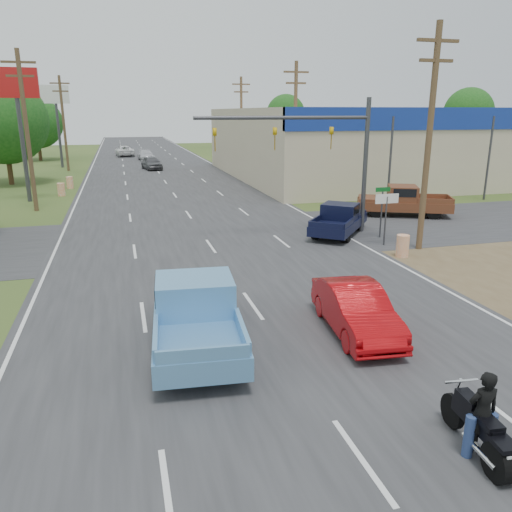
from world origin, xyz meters
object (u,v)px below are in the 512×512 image
object	(u,v)px
brown_pickup	(402,201)
distant_car_white	(125,151)
distant_car_silver	(146,155)
motorcycle	(482,433)
rider	(482,417)
navy_pickup	(340,219)
red_convertible	(356,310)
blue_pickup	(195,310)
distant_car_grey	(152,163)

from	to	relation	value
brown_pickup	distant_car_white	xyz separation A→B (m)	(-16.04, 49.82, -0.20)
distant_car_white	distant_car_silver	bearing A→B (deg)	105.01
motorcycle	distant_car_white	bearing A→B (deg)	99.92
rider	navy_pickup	xyz separation A→B (m)	(4.90, 17.17, 0.00)
distant_car_silver	distant_car_white	bearing A→B (deg)	104.82
red_convertible	motorcycle	xyz separation A→B (m)	(-0.21, -5.69, -0.19)
distant_car_silver	rider	bearing A→B (deg)	-92.11
red_convertible	distant_car_white	size ratio (longest dim) A/B	0.81
distant_car_silver	motorcycle	bearing A→B (deg)	-92.12
motorcycle	rider	bearing A→B (deg)	90.00
red_convertible	motorcycle	distance (m)	5.70
blue_pickup	brown_pickup	size ratio (longest dim) A/B	1.00
distant_car_grey	distant_car_silver	world-z (taller)	distant_car_grey
distant_car_grey	navy_pickup	bearing A→B (deg)	-87.37
navy_pickup	distant_car_white	size ratio (longest dim) A/B	0.94
red_convertible	blue_pickup	size ratio (longest dim) A/B	0.72
navy_pickup	brown_pickup	world-z (taller)	brown_pickup
motorcycle	rider	distance (m)	0.32
blue_pickup	distant_car_white	world-z (taller)	blue_pickup
red_convertible	rider	xyz separation A→B (m)	(-0.20, -5.63, 0.12)
blue_pickup	distant_car_white	bearing A→B (deg)	95.91
rider	distant_car_grey	size ratio (longest dim) A/B	0.38
rider	navy_pickup	world-z (taller)	rider
rider	distant_car_white	xyz separation A→B (m)	(-5.33, 70.58, -0.09)
blue_pickup	brown_pickup	bearing A→B (deg)	49.04
red_convertible	brown_pickup	distance (m)	18.42
motorcycle	blue_pickup	xyz separation A→B (m)	(-4.42, 6.24, 0.46)
motorcycle	distant_car_white	size ratio (longest dim) A/B	0.43
motorcycle	distant_car_silver	xyz separation A→B (m)	(-2.67, 63.09, 0.15)
distant_car_white	rider	bearing A→B (deg)	89.97
rider	distant_car_grey	distance (m)	51.48
blue_pickup	navy_pickup	world-z (taller)	blue_pickup
navy_pickup	distant_car_silver	size ratio (longest dim) A/B	1.09
blue_pickup	distant_car_grey	bearing A→B (deg)	92.89
rider	distant_car_grey	bearing A→B (deg)	-81.41
navy_pickup	distant_car_grey	world-z (taller)	navy_pickup
motorcycle	distant_car_white	distance (m)	70.84
red_convertible	brown_pickup	size ratio (longest dim) A/B	0.72
rider	distant_car_white	distance (m)	70.78
distant_car_grey	brown_pickup	bearing A→B (deg)	-76.25
distant_car_silver	distant_car_white	world-z (taller)	distant_car_white
rider	blue_pickup	xyz separation A→B (m)	(-4.42, 6.17, 0.15)
distant_car_grey	blue_pickup	bearing A→B (deg)	-102.06
distant_car_silver	distant_car_white	distance (m)	8.01
distant_car_grey	distant_car_white	world-z (taller)	distant_car_white
rider	brown_pickup	distance (m)	23.36
motorcycle	distant_car_white	xyz separation A→B (m)	(-5.33, 70.64, 0.22)
rider	distant_car_silver	distance (m)	63.08
motorcycle	brown_pickup	distance (m)	23.42
motorcycle	red_convertible	bearing A→B (deg)	93.53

